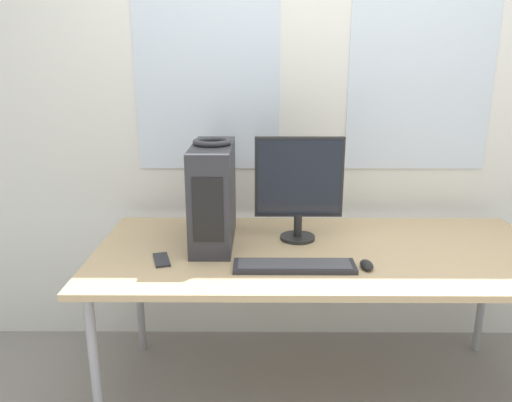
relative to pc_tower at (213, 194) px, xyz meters
name	(u,v)px	position (x,y,z in m)	size (l,w,h in m)	color
wall_back	(313,101)	(0.49, 0.48, 0.38)	(8.00, 0.07, 2.70)	silver
desk	(321,258)	(0.49, -0.10, -0.27)	(2.03, 0.91, 0.75)	tan
pc_tower	(213,194)	(0.00, 0.00, 0.00)	(0.18, 0.50, 0.46)	#2D2D33
headphones	(212,142)	(0.00, 0.00, 0.24)	(0.17, 0.17, 0.03)	#333338
monitor_main	(299,184)	(0.39, 0.03, 0.04)	(0.41, 0.16, 0.49)	black
keyboard	(294,266)	(0.35, -0.31, -0.22)	(0.50, 0.13, 0.02)	#28282D
mouse	(367,265)	(0.65, -0.31, -0.21)	(0.05, 0.10, 0.03)	black
cell_phone	(162,260)	(-0.20, -0.24, -0.22)	(0.10, 0.16, 0.01)	#232328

